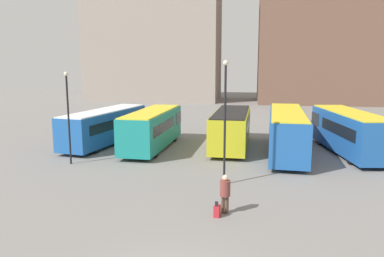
{
  "coord_description": "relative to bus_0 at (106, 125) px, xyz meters",
  "views": [
    {
      "loc": [
        2.17,
        -9.57,
        6.44
      ],
      "look_at": [
        -1.4,
        13.54,
        2.45
      ],
      "focal_mm": 35.0,
      "sensor_mm": 36.0,
      "label": 1
    }
  ],
  "objects": [
    {
      "name": "suitcase",
      "position": [
        10.35,
        -13.59,
        -1.27
      ],
      "size": [
        0.29,
        0.38,
        0.73
      ],
      "rotation": [
        0.0,
        0.0,
        1.44
      ],
      "color": "#B7232D",
      "rests_on": "ground_plane"
    },
    {
      "name": "bus_0",
      "position": [
        0.0,
        0.0,
        0.0
      ],
      "size": [
        4.1,
        10.14,
        2.81
      ],
      "rotation": [
        0.0,
        0.0,
        1.4
      ],
      "color": "#1E56A3",
      "rests_on": "ground_plane"
    },
    {
      "name": "traveler",
      "position": [
        10.65,
        -13.18,
        -0.49
      ],
      "size": [
        0.51,
        0.51,
        1.75
      ],
      "rotation": [
        0.0,
        0.0,
        1.44
      ],
      "color": "#4C3828",
      "rests_on": "ground_plane"
    },
    {
      "name": "bus_3",
      "position": [
        14.35,
        -1.09,
        0.17
      ],
      "size": [
        3.11,
        11.33,
        3.13
      ],
      "rotation": [
        0.0,
        0.0,
        1.51
      ],
      "color": "#1E56A3",
      "rests_on": "ground_plane"
    },
    {
      "name": "lamp_post_0",
      "position": [
        0.06,
        -6.38,
        1.98
      ],
      "size": [
        0.28,
        0.28,
        6.01
      ],
      "color": "black",
      "rests_on": "ground_plane"
    },
    {
      "name": "bus_4",
      "position": [
        18.87,
        -0.42,
        0.14
      ],
      "size": [
        3.94,
        10.04,
        3.08
      ],
      "rotation": [
        0.0,
        0.0,
        1.72
      ],
      "color": "#1E56A3",
      "rests_on": "ground_plane"
    },
    {
      "name": "lamp_post_1",
      "position": [
        10.33,
        -9.13,
        2.33
      ],
      "size": [
        0.28,
        0.28,
        6.68
      ],
      "color": "black",
      "rests_on": "ground_plane"
    },
    {
      "name": "building_block_left",
      "position": [
        -5.85,
        39.51,
        11.37
      ],
      "size": [
        23.49,
        12.37,
        25.79
      ],
      "color": "gray",
      "rests_on": "ground_plane"
    },
    {
      "name": "bus_2",
      "position": [
        10.24,
        0.29,
        0.03
      ],
      "size": [
        2.88,
        9.2,
        2.87
      ],
      "rotation": [
        0.0,
        0.0,
        1.54
      ],
      "color": "gold",
      "rests_on": "ground_plane"
    },
    {
      "name": "bus_1",
      "position": [
        4.2,
        -0.95,
        0.07
      ],
      "size": [
        2.82,
        9.31,
        2.95
      ],
      "rotation": [
        0.0,
        0.0,
        1.53
      ],
      "color": "#19847F",
      "rests_on": "ground_plane"
    }
  ]
}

